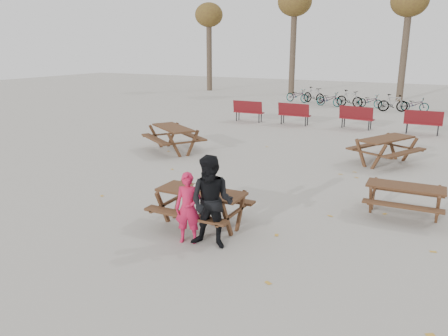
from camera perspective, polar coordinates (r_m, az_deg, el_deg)
The scene contains 14 objects.
ground at distance 9.12m, azimuth -2.95°, elevation -7.57°, with size 80.00×80.00×0.00m, color gray.
main_picnic_table at distance 8.91m, azimuth -3.00°, elevation -4.10°, with size 1.80×1.45×0.78m.
food_tray at distance 8.84m, azimuth -3.76°, elevation -2.85°, with size 0.18×0.11×0.04m, color white.
bread_roll at distance 8.83m, azimuth -3.76°, elevation -2.59°, with size 0.14×0.06×0.05m, color tan.
soda_bottle at distance 8.70m, azimuth -3.83°, elevation -2.78°, with size 0.07×0.07×0.17m.
child at distance 8.19m, azimuth -4.69°, elevation -5.23°, with size 0.50×0.33×1.36m, color #C41842.
adult at distance 7.91m, azimuth -1.63°, elevation -4.51°, with size 0.84×0.66×1.73m, color black.
picnic_table_east at distance 10.30m, azimuth 22.47°, elevation -3.97°, with size 1.60×1.29×0.69m, color #351B13, non-canonical shape.
picnic_table_north at distance 15.44m, azimuth -6.61°, elevation 3.76°, with size 2.03×1.64×0.87m, color #351B13, non-canonical shape.
picnic_table_far at distance 14.60m, azimuth 20.35°, elevation 2.11°, with size 1.94×1.57×0.84m, color #351B13, non-canonical shape.
park_bench_row at distance 20.62m, azimuth 13.30°, elevation 6.65°, with size 9.40×1.05×1.03m.
bicycle_row at distance 28.09m, azimuth 15.74°, elevation 8.67°, with size 8.94×2.81×1.02m.
tree_row at distance 32.62m, azimuth 22.98°, elevation 19.06°, with size 32.17×3.52×8.26m.
fallen_leaves at distance 11.01m, azimuth 5.96°, elevation -3.46°, with size 11.00×11.00×0.01m, color #BD8C2D, non-canonical shape.
Camera 1 is at (4.31, -7.19, 3.59)m, focal length 35.00 mm.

